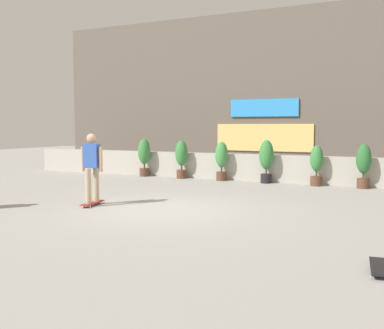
% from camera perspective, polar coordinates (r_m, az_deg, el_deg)
% --- Properties ---
extents(ground_plane, '(48.00, 48.00, 0.00)m').
position_cam_1_polar(ground_plane, '(10.12, -3.65, -5.75)').
color(ground_plane, '#9E9B96').
extents(planter_wall, '(18.00, 0.40, 0.90)m').
position_cam_1_polar(planter_wall, '(15.53, 7.11, -0.36)').
color(planter_wall, '#B2ADA3').
rests_on(planter_wall, ground).
extents(building_backdrop, '(20.00, 2.08, 6.50)m').
position_cam_1_polar(building_backdrop, '(19.35, 10.94, 8.92)').
color(building_backdrop, '#60564C').
rests_on(building_backdrop, ground).
extents(potted_plant_0, '(0.46, 0.46, 1.40)m').
position_cam_1_polar(potted_plant_0, '(16.72, -6.10, 1.22)').
color(potted_plant_0, brown).
rests_on(potted_plant_0, ground).
extents(potted_plant_1, '(0.44, 0.44, 1.36)m').
position_cam_1_polar(potted_plant_1, '(15.98, -1.35, 0.98)').
color(potted_plant_1, brown).
rests_on(potted_plant_1, ground).
extents(potted_plant_2, '(0.43, 0.43, 1.33)m').
position_cam_1_polar(potted_plant_2, '(15.35, 3.78, 0.73)').
color(potted_plant_2, brown).
rests_on(potted_plant_2, ground).
extents(potted_plant_3, '(0.47, 0.47, 1.41)m').
position_cam_1_polar(potted_plant_3, '(14.84, 9.46, 0.77)').
color(potted_plant_3, black).
rests_on(potted_plant_3, ground).
extents(potted_plant_4, '(0.40, 0.40, 1.27)m').
position_cam_1_polar(potted_plant_4, '(14.50, 15.59, 0.10)').
color(potted_plant_4, brown).
rests_on(potted_plant_4, ground).
extents(potted_plant_5, '(0.44, 0.44, 1.34)m').
position_cam_1_polar(potted_plant_5, '(14.33, 21.02, 0.14)').
color(potted_plant_5, brown).
rests_on(potted_plant_5, ground).
extents(skater_foreground, '(0.56, 0.82, 1.70)m').
position_cam_1_polar(skater_foreground, '(10.74, -12.64, -0.17)').
color(skater_foreground, maroon).
rests_on(skater_foreground, ground).
extents(skateboard_near_camera, '(0.27, 0.82, 0.08)m').
position_cam_1_polar(skateboard_near_camera, '(6.40, 22.66, -11.92)').
color(skateboard_near_camera, black).
rests_on(skateboard_near_camera, ground).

